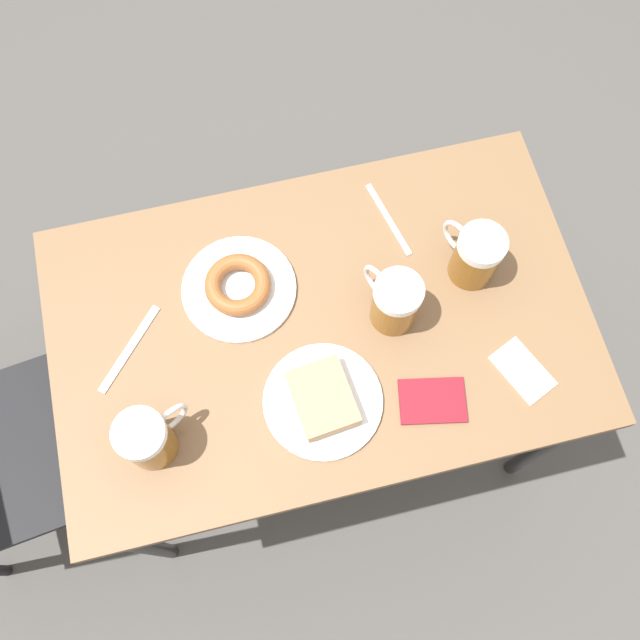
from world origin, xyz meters
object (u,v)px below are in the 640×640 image
(knife, at_px, (130,349))
(beer_mug_left, at_px, (395,301))
(plate_with_donut, at_px, (238,287))
(beer_mug_center, at_px, (476,255))
(fork, at_px, (388,219))
(napkin_folded, at_px, (523,371))
(passport_near_edge, at_px, (432,401))
(plate_with_cake, at_px, (323,400))
(beer_mug_right, at_px, (148,438))

(knife, bearing_deg, beer_mug_left, -95.41)
(plate_with_donut, distance_m, beer_mug_center, 0.47)
(plate_with_donut, relative_size, fork, 1.27)
(napkin_folded, bearing_deg, fork, 23.49)
(beer_mug_left, bearing_deg, knife, 84.59)
(beer_mug_center, bearing_deg, passport_near_edge, 148.37)
(plate_with_cake, height_order, beer_mug_left, beer_mug_left)
(beer_mug_right, xyz_separation_m, passport_near_edge, (-0.04, -0.53, -0.06))
(napkin_folded, height_order, fork, same)
(beer_mug_center, relative_size, passport_near_edge, 0.94)
(knife, relative_size, passport_near_edge, 1.13)
(plate_with_donut, distance_m, beer_mug_left, 0.31)
(napkin_folded, relative_size, knife, 0.87)
(beer_mug_left, xyz_separation_m, beer_mug_center, (0.06, -0.18, 0.00))
(beer_mug_left, height_order, fork, beer_mug_left)
(plate_with_donut, relative_size, beer_mug_center, 1.74)
(beer_mug_left, bearing_deg, plate_with_cake, 129.07)
(plate_with_cake, distance_m, beer_mug_right, 0.33)
(napkin_folded, relative_size, fork, 0.77)
(napkin_folded, bearing_deg, passport_near_edge, 95.05)
(plate_with_cake, relative_size, knife, 1.43)
(plate_with_cake, distance_m, fork, 0.41)
(plate_with_cake, relative_size, beer_mug_right, 1.72)
(beer_mug_left, relative_size, fork, 0.74)
(plate_with_cake, height_order, passport_near_edge, plate_with_cake)
(beer_mug_right, relative_size, knife, 0.83)
(beer_mug_center, relative_size, fork, 0.73)
(beer_mug_center, bearing_deg, knife, 90.61)
(napkin_folded, bearing_deg, beer_mug_center, 8.66)
(plate_with_cake, height_order, napkin_folded, plate_with_cake)
(napkin_folded, xyz_separation_m, knife, (0.22, 0.73, -0.00))
(passport_near_edge, bearing_deg, knife, 66.33)
(knife, bearing_deg, plate_with_donut, -72.63)
(passport_near_edge, bearing_deg, plate_with_donut, 45.05)
(fork, distance_m, knife, 0.59)
(plate_with_donut, bearing_deg, plate_with_cake, -157.48)
(plate_with_donut, height_order, passport_near_edge, plate_with_donut)
(fork, height_order, passport_near_edge, passport_near_edge)
(napkin_folded, bearing_deg, knife, 73.10)
(plate_with_donut, bearing_deg, napkin_folded, -120.61)
(plate_with_donut, relative_size, knife, 1.45)
(napkin_folded, height_order, passport_near_edge, passport_near_edge)
(plate_with_donut, xyz_separation_m, knife, (-0.07, 0.23, -0.01))
(beer_mug_center, xyz_separation_m, fork, (0.15, 0.13, -0.06))
(knife, height_order, passport_near_edge, passport_near_edge)
(beer_mug_center, distance_m, beer_mug_right, 0.71)
(beer_mug_left, relative_size, passport_near_edge, 0.95)
(beer_mug_right, xyz_separation_m, fork, (0.35, -0.55, -0.06))
(plate_with_donut, bearing_deg, beer_mug_right, 141.81)
(fork, distance_m, passport_near_edge, 0.40)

